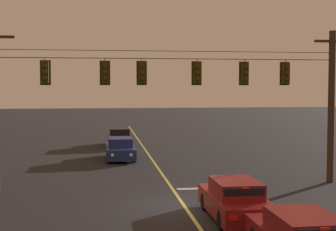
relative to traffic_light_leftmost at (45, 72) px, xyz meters
name	(u,v)px	position (x,y,z in m)	size (l,w,h in m)	color
ground_plane	(184,206)	(5.68, -3.69, -5.31)	(180.00, 180.00, 0.00)	black
lane_centre_stripe	(157,166)	(5.68, 6.02, -5.30)	(0.14, 60.00, 0.01)	#D1C64C
stop_bar_paint	(213,188)	(7.58, -0.58, -5.30)	(3.40, 0.36, 0.01)	silver
signal_span_assembly	(171,105)	(5.68, 0.02, -1.48)	(17.53, 0.32, 7.36)	#38281C
traffic_light_leftmost	(45,72)	(0.00, 0.00, 0.00)	(0.48, 0.41, 1.22)	black
traffic_light_left_inner	(105,73)	(2.65, 0.00, 0.00)	(0.48, 0.41, 1.22)	black
traffic_light_centre	(142,73)	(4.34, 0.00, 0.00)	(0.48, 0.41, 1.22)	black
traffic_light_right_inner	(197,73)	(6.91, 0.00, 0.00)	(0.48, 0.41, 1.22)	black
traffic_light_rightmost	(245,73)	(9.20, 0.00, 0.00)	(0.48, 0.41, 1.22)	black
traffic_light_far_right	(286,73)	(11.21, 0.00, 0.00)	(0.48, 0.41, 1.22)	black
car_waiting_near_lane	(235,200)	(7.15, -5.77, -4.66)	(1.80, 4.33, 1.39)	maroon
car_oncoming_lead	(120,149)	(3.66, 9.08, -4.66)	(1.80, 4.42, 1.39)	navy
car_oncoming_trailing	(120,138)	(3.87, 16.33, -4.66)	(1.80, 4.42, 1.39)	black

